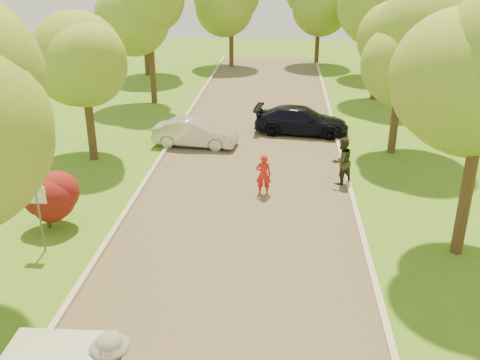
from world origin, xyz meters
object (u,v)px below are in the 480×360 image
(person_olive, at_px, (342,161))
(silver_sedan, at_px, (195,133))
(dark_sedan, at_px, (301,120))
(person_striped, at_px, (263,175))
(street_sign, at_px, (38,205))

(person_olive, bearing_deg, silver_sedan, -68.63)
(person_olive, bearing_deg, dark_sedan, -114.09)
(dark_sedan, xyz_separation_m, person_olive, (1.42, -6.41, 0.27))
(silver_sedan, bearing_deg, person_striped, -140.62)
(person_striped, bearing_deg, dark_sedan, -101.42)
(dark_sedan, bearing_deg, person_striped, 175.15)
(person_striped, relative_size, person_olive, 0.83)
(street_sign, distance_m, person_striped, 8.15)
(street_sign, bearing_deg, person_striped, 36.68)
(person_striped, xyz_separation_m, person_olive, (3.02, 1.24, 0.17))
(street_sign, relative_size, person_striped, 1.37)
(street_sign, relative_size, person_olive, 1.13)
(person_striped, distance_m, person_olive, 3.27)
(dark_sedan, bearing_deg, person_olive, -160.57)
(silver_sedan, distance_m, person_striped, 6.34)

